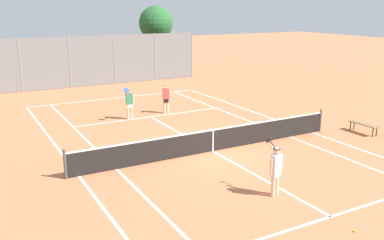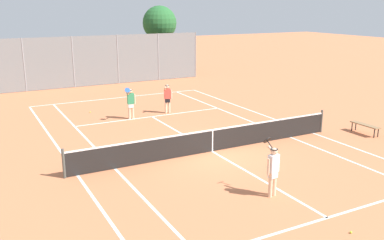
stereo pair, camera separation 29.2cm
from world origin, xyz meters
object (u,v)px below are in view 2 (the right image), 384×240
at_px(loose_tennis_ball_0, 351,232).
at_px(courtside_bench, 365,125).
at_px(tree_behind_left, 159,24).
at_px(tennis_net, 212,140).
at_px(player_far_left, 131,102).
at_px(player_near_side, 273,168).
at_px(player_far_right, 167,97).
at_px(loose_tennis_ball_1, 90,112).

height_order(loose_tennis_ball_0, courtside_bench, courtside_bench).
relative_size(loose_tennis_ball_0, tree_behind_left, 0.01).
relative_size(tennis_net, courtside_bench, 8.00).
height_order(tennis_net, tree_behind_left, tree_behind_left).
bearing_deg(player_far_left, player_near_side, -86.60).
bearing_deg(player_far_left, courtside_bench, -41.32).
distance_m(tennis_net, player_far_right, 6.82).
bearing_deg(player_near_side, courtside_bench, 22.49).
bearing_deg(tree_behind_left, loose_tennis_ball_1, -129.83).
relative_size(player_near_side, player_far_right, 1.11).
bearing_deg(player_far_left, loose_tennis_ball_1, 122.98).
distance_m(player_far_right, tree_behind_left, 14.30).
xyz_separation_m(player_far_left, loose_tennis_ball_0, (1.06, -13.77, -0.89)).
height_order(tennis_net, player_far_left, player_far_left).
height_order(player_far_left, player_far_right, player_far_left).
bearing_deg(player_far_right, loose_tennis_ball_1, 150.64).
xyz_separation_m(courtside_bench, tree_behind_left, (-1.26, 20.79, 3.85)).
bearing_deg(loose_tennis_ball_1, player_far_right, -29.36).
distance_m(player_far_left, player_far_right, 2.25).
relative_size(tennis_net, player_near_side, 6.76).
height_order(courtside_bench, tree_behind_left, tree_behind_left).
bearing_deg(tennis_net, courtside_bench, -8.91).
height_order(loose_tennis_ball_1, courtside_bench, courtside_bench).
height_order(player_near_side, tree_behind_left, tree_behind_left).
bearing_deg(loose_tennis_ball_0, tennis_net, 89.35).
distance_m(courtside_bench, tree_behind_left, 21.18).
height_order(player_far_left, loose_tennis_ball_1, player_far_left).
xyz_separation_m(player_near_side, courtside_bench, (8.03, 3.32, -0.52)).
relative_size(loose_tennis_ball_0, courtside_bench, 0.04).
height_order(player_near_side, player_far_right, player_near_side).
height_order(loose_tennis_ball_0, loose_tennis_ball_1, same).
distance_m(player_far_right, loose_tennis_ball_0, 14.11).
distance_m(tennis_net, loose_tennis_ball_0, 7.33).
bearing_deg(loose_tennis_ball_1, player_near_side, -80.62).
xyz_separation_m(loose_tennis_ball_1, courtside_bench, (10.24, -10.03, 0.38)).
bearing_deg(tennis_net, player_far_left, 100.08).
bearing_deg(tree_behind_left, tennis_net, -107.75).
bearing_deg(loose_tennis_ball_1, courtside_bench, -44.41).
distance_m(player_far_left, loose_tennis_ball_1, 2.99).
bearing_deg(loose_tennis_ball_1, player_far_left, -57.02).
bearing_deg(tree_behind_left, courtside_bench, -86.54).
distance_m(loose_tennis_ball_1, tree_behind_left, 14.64).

